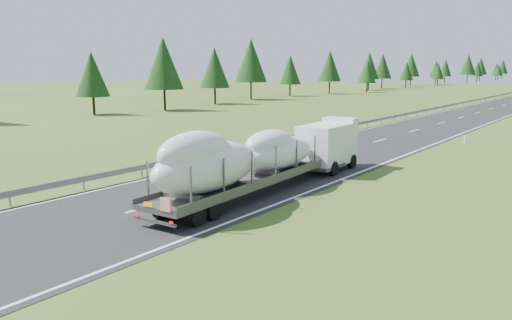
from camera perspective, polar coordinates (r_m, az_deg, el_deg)
The scene contains 4 objects.
ground at distance 24.17m, azimuth -11.90°, elevation -5.18°, with size 400.00×400.00×0.00m, color #364E1A.
guardrail at distance 117.63m, azimuth 25.59°, elevation 6.59°, with size 0.10×400.00×0.76m.
tree_line_left at distance 164.84m, azimuth 14.95°, elevation 10.27°, with size 13.82×342.16×12.64m.
boat_truck at distance 25.98m, azimuth 0.83°, elevation 0.54°, with size 3.13×17.44×3.77m.
Camera 1 is at (17.58, -15.30, 6.41)m, focal length 35.00 mm.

